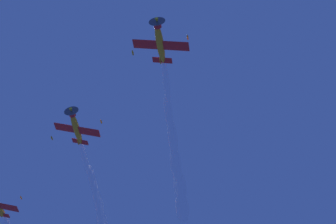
% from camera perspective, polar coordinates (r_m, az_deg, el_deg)
% --- Properties ---
extents(airplane_lead, '(8.44, 7.77, 3.30)m').
position_cam_1_polar(airplane_lead, '(71.93, -0.97, 8.19)').
color(airplane_lead, orange).
extents(airplane_left_wingman, '(8.27, 7.78, 3.59)m').
position_cam_1_polar(airplane_left_wingman, '(82.50, -10.69, -1.73)').
color(airplane_left_wingman, orange).
extents(smoke_trail_lead, '(5.35, 37.24, 4.10)m').
position_cam_1_polar(smoke_trail_lead, '(88.78, 1.16, -7.34)').
color(smoke_trail_lead, white).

